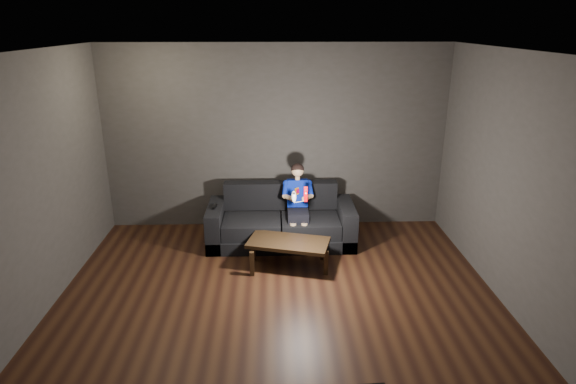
{
  "coord_description": "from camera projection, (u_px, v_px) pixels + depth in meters",
  "views": [
    {
      "loc": [
        -0.04,
        -4.4,
        2.96
      ],
      "look_at": [
        0.15,
        1.55,
        0.85
      ],
      "focal_mm": 30.0,
      "sensor_mm": 36.0,
      "label": 1
    }
  ],
  "objects": [
    {
      "name": "wii_remote_black",
      "position": [
        214.0,
        206.0,
        6.59
      ],
      "size": [
        0.06,
        0.17,
        0.03
      ],
      "color": "black",
      "rests_on": "sofa"
    },
    {
      "name": "left_wall",
      "position": [
        17.0,
        200.0,
        4.61
      ],
      "size": [
        0.04,
        5.0,
        2.7
      ],
      "primitive_type": "cube",
      "color": "#403C38",
      "rests_on": "ground"
    },
    {
      "name": "back_wall",
      "position": [
        276.0,
        138.0,
        7.04
      ],
      "size": [
        5.0,
        0.04,
        2.7
      ],
      "primitive_type": "cube",
      "color": "#403C38",
      "rests_on": "ground"
    },
    {
      "name": "nunchuk_white",
      "position": [
        294.0,
        197.0,
        6.18
      ],
      "size": [
        0.07,
        0.1,
        0.16
      ],
      "color": "white",
      "rests_on": "child"
    },
    {
      "name": "sofa",
      "position": [
        281.0,
        224.0,
        6.8
      ],
      "size": [
        2.04,
        0.88,
        0.79
      ],
      "color": "black",
      "rests_on": "floor"
    },
    {
      "name": "front_wall",
      "position": [
        284.0,
        374.0,
        2.33
      ],
      "size": [
        5.0,
        0.04,
        2.7
      ],
      "primitive_type": "cube",
      "color": "#403C38",
      "rests_on": "ground"
    },
    {
      "name": "floor",
      "position": [
        279.0,
        315.0,
        5.14
      ],
      "size": [
        5.0,
        5.0,
        0.0
      ],
      "primitive_type": "plane",
      "color": "black",
      "rests_on": "ground"
    },
    {
      "name": "wii_remote_red",
      "position": [
        306.0,
        194.0,
        6.17
      ],
      "size": [
        0.05,
        0.08,
        0.2
      ],
      "color": "#C3040A",
      "rests_on": "child"
    },
    {
      "name": "right_wall",
      "position": [
        530.0,
        194.0,
        4.76
      ],
      "size": [
        0.04,
        5.0,
        2.7
      ],
      "primitive_type": "cube",
      "color": "#403C38",
      "rests_on": "ground"
    },
    {
      "name": "ceiling",
      "position": [
        277.0,
        53.0,
        4.23
      ],
      "size": [
        5.0,
        5.0,
        0.02
      ],
      "primitive_type": "cube",
      "color": "beige",
      "rests_on": "back_wall"
    },
    {
      "name": "coffee_table",
      "position": [
        288.0,
        244.0,
        6.05
      ],
      "size": [
        1.1,
        0.74,
        0.36
      ],
      "color": "black",
      "rests_on": "floor"
    },
    {
      "name": "child",
      "position": [
        298.0,
        198.0,
        6.62
      ],
      "size": [
        0.43,
        0.52,
        1.05
      ],
      "color": "black",
      "rests_on": "sofa"
    }
  ]
}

